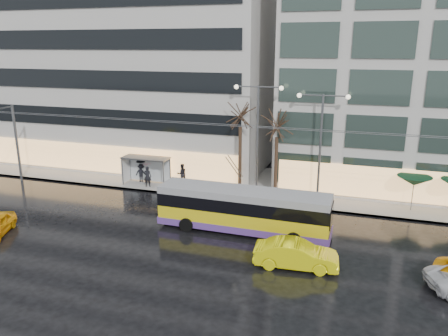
% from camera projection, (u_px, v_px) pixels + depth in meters
% --- Properties ---
extents(ground, '(140.00, 140.00, 0.00)m').
position_uv_depth(ground, '(184.00, 248.00, 27.19)').
color(ground, black).
rests_on(ground, ground).
extents(sidewalk, '(80.00, 10.00, 0.15)m').
position_uv_depth(sidewalk, '(265.00, 184.00, 39.40)').
color(sidewalk, gray).
rests_on(sidewalk, ground).
extents(kerb, '(80.00, 0.10, 0.15)m').
position_uv_depth(kerb, '(251.00, 202.00, 34.87)').
color(kerb, slate).
rests_on(kerb, ground).
extents(building_left, '(34.00, 14.00, 22.00)m').
position_uv_depth(building_left, '(112.00, 55.00, 46.24)').
color(building_left, '#B5B2AD').
rests_on(building_left, sidewalk).
extents(trolleybus, '(11.64, 4.60, 5.38)m').
position_uv_depth(trolleybus, '(243.00, 211.00, 29.25)').
color(trolleybus, gold).
rests_on(trolleybus, ground).
extents(catenary, '(42.24, 5.12, 7.00)m').
position_uv_depth(catenary, '(235.00, 154.00, 33.00)').
color(catenary, '#595B60').
rests_on(catenary, ground).
extents(bus_shelter, '(4.20, 1.60, 2.51)m').
position_uv_depth(bus_shelter, '(143.00, 164.00, 38.90)').
color(bus_shelter, '#595B60').
rests_on(bus_shelter, sidewalk).
extents(street_lamp_near, '(3.96, 0.36, 9.03)m').
position_uv_depth(street_lamp_near, '(258.00, 126.00, 34.85)').
color(street_lamp_near, '#595B60').
rests_on(street_lamp_near, sidewalk).
extents(street_lamp_far, '(3.96, 0.36, 8.53)m').
position_uv_depth(street_lamp_far, '(321.00, 133.00, 33.46)').
color(street_lamp_far, '#595B60').
rests_on(street_lamp_far, sidewalk).
extents(tree_a, '(3.20, 3.20, 8.40)m').
position_uv_depth(tree_a, '(240.00, 111.00, 35.18)').
color(tree_a, black).
rests_on(tree_a, sidewalk).
extents(tree_b, '(3.20, 3.20, 7.70)m').
position_uv_depth(tree_b, '(277.00, 121.00, 34.67)').
color(tree_b, black).
rests_on(tree_b, sidewalk).
extents(parasol_a, '(2.50, 2.50, 2.65)m').
position_uv_depth(parasol_a, '(414.00, 181.00, 32.48)').
color(parasol_a, '#595B60').
rests_on(parasol_a, sidewalk).
extents(taxi_b, '(4.88, 2.08, 1.57)m').
position_uv_depth(taxi_b, '(296.00, 254.00, 24.72)').
color(taxi_b, '#FFF60D').
rests_on(taxi_b, ground).
extents(pedestrian_a, '(1.13, 1.14, 2.19)m').
position_uv_depth(pedestrian_a, '(147.00, 171.00, 38.15)').
color(pedestrian_a, black).
rests_on(pedestrian_a, sidewalk).
extents(pedestrian_b, '(1.12, 1.08, 1.82)m').
position_uv_depth(pedestrian_b, '(182.00, 174.00, 39.15)').
color(pedestrian_b, black).
rests_on(pedestrian_b, sidewalk).
extents(pedestrian_c, '(1.12, 0.88, 2.11)m').
position_uv_depth(pedestrian_c, '(141.00, 170.00, 39.56)').
color(pedestrian_c, black).
rests_on(pedestrian_c, sidewalk).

